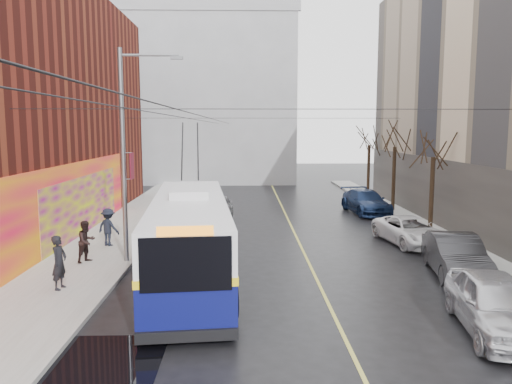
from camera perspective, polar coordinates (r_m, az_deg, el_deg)
ground at (r=12.35m, az=5.01°, el=-20.59°), size 140.00×140.00×0.00m
sidewalk_left at (r=24.48m, az=-17.39°, el=-6.46°), size 4.00×60.00×0.15m
sidewalk_right at (r=25.68m, az=22.39°, el=-6.04°), size 2.00×60.00×0.15m
lane_line at (r=25.65m, az=4.90°, el=-5.69°), size 0.12×50.00×0.01m
building_far at (r=56.12m, az=-6.29°, el=10.62°), size 20.50×12.10×18.00m
streetlight_pole at (r=21.42m, az=-14.55°, el=4.63°), size 2.65×0.60×9.00m
catenary_wires at (r=25.64m, az=-4.24°, el=8.38°), size 18.00×60.00×0.22m
tree_near at (r=28.74m, az=19.67°, el=5.33°), size 3.20×3.20×6.40m
tree_mid at (r=35.36m, az=15.62°, el=6.23°), size 3.20×3.20×6.68m
tree_far at (r=42.11m, az=12.84°, el=6.31°), size 3.20×3.20×6.57m
puddle at (r=13.59m, az=-17.02°, el=-18.13°), size 2.84×3.23×0.01m
pigeons_flying at (r=20.75m, az=-3.90°, el=10.30°), size 4.25×1.89×2.01m
trolleybus at (r=19.31m, az=-7.58°, el=-4.97°), size 3.89×12.91×6.04m
parked_car_a at (r=15.94m, az=25.75°, el=-11.44°), size 2.70×5.17×1.68m
parked_car_b at (r=21.14m, az=21.87°, el=-6.77°), size 2.45×5.13×1.62m
parked_car_c at (r=26.09m, az=17.20°, el=-4.25°), size 3.01×5.18×1.36m
parked_car_d at (r=34.73m, az=12.44°, el=-1.08°), size 2.82×5.65×1.58m
following_car at (r=30.99m, az=-4.56°, el=-1.90°), size 2.15×4.83×1.61m
pedestrian_a at (r=18.90m, az=-21.57°, el=-7.49°), size 0.56×0.76×1.91m
pedestrian_b at (r=22.25m, az=-18.81°, el=-5.36°), size 1.02×1.08×1.77m
pedestrian_c at (r=24.97m, az=-16.52°, el=-3.86°), size 1.34×1.11×1.81m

